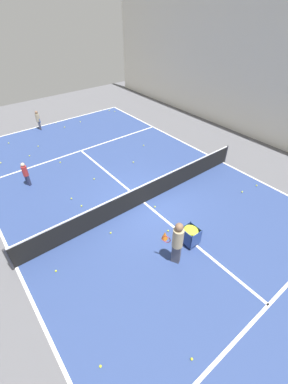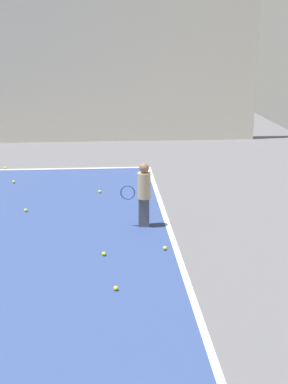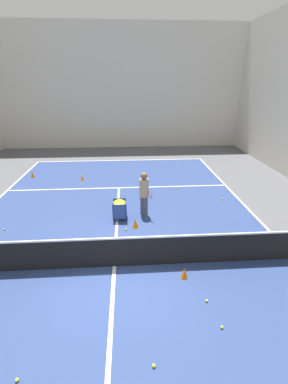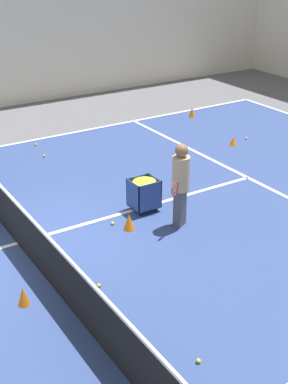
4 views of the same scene
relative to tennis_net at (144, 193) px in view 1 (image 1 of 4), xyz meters
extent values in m
plane|color=#5B5B60|center=(0.00, 0.00, -0.51)|extent=(33.29, 33.29, 0.00)
cube|color=navy|center=(0.00, 0.00, -0.51)|extent=(10.88, 21.61, 0.00)
cube|color=white|center=(0.00, -10.80, -0.50)|extent=(10.88, 0.10, 0.00)
cube|color=white|center=(-5.44, 0.00, -0.50)|extent=(0.10, 21.61, 0.00)
cube|color=white|center=(5.44, 0.00, -0.50)|extent=(0.10, 21.61, 0.00)
cube|color=white|center=(0.00, -5.94, -0.50)|extent=(10.88, 0.10, 0.00)
cube|color=white|center=(0.00, 5.94, -0.50)|extent=(10.88, 0.10, 0.00)
cube|color=white|center=(0.00, 0.00, -0.50)|extent=(0.10, 11.88, 0.00)
cube|color=silver|center=(-9.35, 0.00, 3.88)|extent=(0.15, 29.59, 8.77)
cylinder|color=#2D2D33|center=(-5.54, 0.00, -0.02)|extent=(0.10, 0.10, 0.98)
cylinder|color=#2D2D33|center=(5.54, 0.00, -0.02)|extent=(0.10, 0.10, 0.98)
cube|color=black|center=(0.00, 0.00, -0.03)|extent=(10.98, 0.03, 0.91)
cube|color=white|center=(0.00, 0.00, 0.45)|extent=(10.98, 0.04, 0.05)
cube|color=#4C4C56|center=(0.76, -10.34, -0.23)|extent=(0.15, 0.21, 0.56)
cylinder|color=tan|center=(0.76, -10.34, 0.30)|extent=(0.28, 0.28, 0.50)
sphere|color=#846047|center=(0.76, -10.34, 0.65)|extent=(0.19, 0.19, 0.19)
torus|color=#2D478C|center=(0.75, -10.03, 0.18)|extent=(0.06, 0.28, 0.28)
cube|color=#4C4C56|center=(1.06, 3.09, -0.11)|extent=(0.28, 0.33, 0.80)
cylinder|color=tan|center=(1.06, 3.09, 0.65)|extent=(0.48, 0.48, 0.71)
sphere|color=#846047|center=(1.06, 3.09, 1.13)|extent=(0.27, 0.27, 0.27)
torus|color=#B22D2D|center=(1.28, 2.80, 0.47)|extent=(0.15, 0.26, 0.28)
cube|color=#2D3351|center=(3.51, -4.42, -0.23)|extent=(0.19, 0.23, 0.55)
cylinder|color=#B22D2D|center=(3.51, -4.42, 0.29)|extent=(0.32, 0.32, 0.49)
sphere|color=beige|center=(3.51, -4.42, 0.62)|extent=(0.18, 0.18, 0.18)
cube|color=#2D478C|center=(0.11, 2.83, -0.40)|extent=(0.52, 0.58, 0.02)
cube|color=#2D478C|center=(0.11, 2.55, -0.09)|extent=(0.52, 0.02, 0.62)
cube|color=#2D478C|center=(0.11, 3.11, -0.09)|extent=(0.52, 0.02, 0.62)
cube|color=#2D478C|center=(-0.14, 2.83, -0.09)|extent=(0.02, 0.58, 0.62)
cube|color=#2D478C|center=(0.36, 2.83, -0.09)|extent=(0.02, 0.58, 0.62)
ellipsoid|color=yellow|center=(0.11, 2.83, 0.16)|extent=(0.48, 0.54, 0.16)
cylinder|color=black|center=(-0.07, 2.63, -0.45)|extent=(0.05, 0.05, 0.11)
cylinder|color=black|center=(0.29, 2.63, -0.45)|extent=(0.05, 0.05, 0.11)
cylinder|color=black|center=(-0.07, 3.03, -0.45)|extent=(0.05, 0.05, 0.11)
cylinder|color=black|center=(0.29, 3.03, -0.45)|extent=(0.05, 0.05, 0.11)
cone|color=orange|center=(0.68, 2.11, -0.33)|extent=(0.24, 0.24, 0.35)
cone|color=orange|center=(1.91, -0.59, -0.34)|extent=(0.20, 0.20, 0.32)
sphere|color=yellow|center=(1.51, -5.41, -0.47)|extent=(0.07, 0.07, 0.07)
sphere|color=yellow|center=(-4.96, 2.35, -0.47)|extent=(0.07, 0.07, 0.07)
sphere|color=yellow|center=(-0.45, -10.61, -0.47)|extent=(0.07, 0.07, 0.07)
sphere|color=yellow|center=(-3.22, -4.15, -0.47)|extent=(0.07, 0.07, 0.07)
sphere|color=yellow|center=(-4.00, 2.22, -0.47)|extent=(0.07, 0.07, 0.07)
sphere|color=yellow|center=(2.57, -7.14, -0.47)|extent=(0.07, 0.07, 0.07)
sphere|color=yellow|center=(-5.35, -0.26, -0.47)|extent=(0.07, 0.07, 0.07)
sphere|color=yellow|center=(4.46, 0.98, -0.47)|extent=(0.07, 0.07, 0.07)
sphere|color=yellow|center=(-4.70, -10.38, -0.47)|extent=(0.07, 0.07, 0.07)
sphere|color=yellow|center=(0.85, -2.89, -0.47)|extent=(0.07, 0.07, 0.07)
sphere|color=yellow|center=(-0.17, 0.54, -0.47)|extent=(0.07, 0.07, 0.07)
sphere|color=yellow|center=(4.70, 4.26, -0.47)|extent=(0.07, 0.07, 0.07)
sphere|color=yellow|center=(0.33, 1.92, -0.47)|extent=(0.07, 0.07, 0.07)
sphere|color=yellow|center=(2.28, -1.45, -0.47)|extent=(0.07, 0.07, 0.07)
sphere|color=yellow|center=(-1.60, -2.98, -0.47)|extent=(0.07, 0.07, 0.07)
sphere|color=yellow|center=(4.05, -7.34, -0.47)|extent=(0.07, 0.07, 0.07)
sphere|color=yellow|center=(-1.89, -9.74, -0.47)|extent=(0.07, 0.07, 0.07)
sphere|color=yellow|center=(2.39, -2.18, -0.47)|extent=(0.07, 0.07, 0.07)
sphere|color=yellow|center=(-4.91, -9.92, -0.47)|extent=(0.07, 0.07, 0.07)
sphere|color=yellow|center=(3.05, -9.47, -0.47)|extent=(0.07, 0.07, 0.07)
sphere|color=yellow|center=(-0.62, -9.57, -0.47)|extent=(0.07, 0.07, 0.07)
sphere|color=yellow|center=(2.13, 0.65, -0.47)|extent=(0.07, 0.07, 0.07)
sphere|color=yellow|center=(1.79, -7.95, -0.47)|extent=(0.07, 0.07, 0.07)
sphere|color=yellow|center=(2.82, 5.53, -0.47)|extent=(0.07, 0.07, 0.07)
camera|label=1|loc=(5.30, 6.75, 6.76)|focal=24.00mm
camera|label=2|loc=(-8.88, -9.63, 3.05)|focal=50.00mm
camera|label=3|loc=(0.46, -5.97, 4.40)|focal=24.00mm
camera|label=4|loc=(8.88, -2.70, 4.81)|focal=50.00mm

